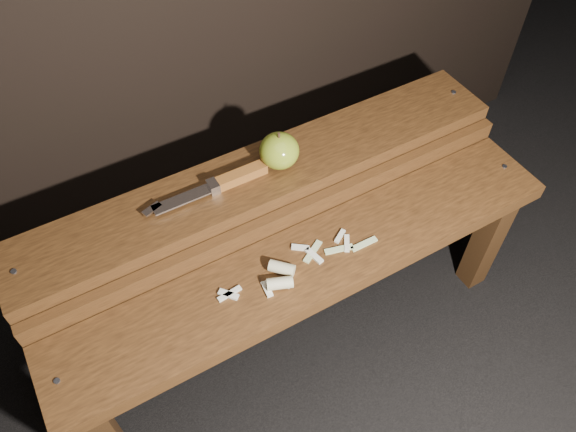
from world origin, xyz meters
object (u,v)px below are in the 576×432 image
apple (279,151)px  knife (227,181)px  bench_front_tier (315,279)px  bench_rear_tier (266,196)px

apple → knife: bearing=180.0°
bench_front_tier → apple: size_ratio=12.74×
bench_rear_tier → knife: (-0.09, 0.00, 0.10)m
knife → apple: bearing=-0.0°
bench_front_tier → bench_rear_tier: size_ratio=1.00×
bench_rear_tier → apple: size_ratio=12.74×
apple → bench_rear_tier: bearing=-173.9°
apple → knife: (-0.13, 0.00, -0.03)m
knife → bench_front_tier: bearing=-67.9°
bench_rear_tier → knife: bearing=177.3°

